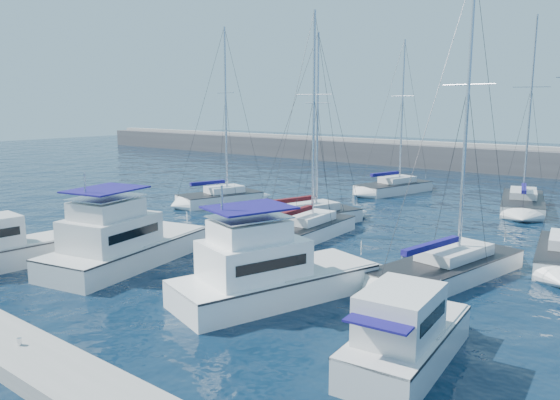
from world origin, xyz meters
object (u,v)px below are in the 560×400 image
Objects in this scene: motor_yacht_stbd_outer at (405,339)px; sailboat_back_a at (394,187)px; sailboat_mid_b at (308,218)px; sailboat_back_b at (523,203)px; sailboat_mid_d at (448,268)px; sailboat_mid_a at (220,198)px; motor_yacht_port_inner at (122,245)px; motor_yacht_stbd_inner at (267,275)px; motor_yacht_port_outer at (0,250)px; sailboat_mid_c at (306,230)px.

sailboat_back_a is (-16.66, 32.07, -0.42)m from motor_yacht_stbd_outer.
sailboat_back_b is (10.37, 15.72, 0.01)m from sailboat_mid_b.
sailboat_back_b is (-2.15, 21.27, 0.01)m from sailboat_mid_d.
sailboat_mid_a is at bearing 140.26° from motor_yacht_stbd_outer.
sailboat_mid_b is 13.69m from sailboat_mid_d.
motor_yacht_port_inner is 0.68× the size of sailboat_mid_d.
sailboat_back_a is at bearing 76.33° from sailboat_mid_a.
motor_yacht_port_inner is at bearing -157.36° from motor_yacht_stbd_inner.
sailboat_mid_d is 1.02× the size of sailboat_back_a.
sailboat_back_b is at bearing 67.96° from motor_yacht_port_outer.
sailboat_mid_a is at bearing -161.35° from sailboat_back_b.
motor_yacht_port_outer is 21.84m from motor_yacht_stbd_outer.
motor_yacht_port_outer is 38.23m from sailboat_back_b.
motor_yacht_port_inner is 0.71× the size of sailboat_mid_c.
sailboat_back_b reaches higher than motor_yacht_stbd_inner.
sailboat_mid_c reaches higher than motor_yacht_port_outer.
sailboat_mid_b is (-14.91, 15.33, -0.43)m from motor_yacht_stbd_outer.
motor_yacht_port_outer is 0.41× the size of sailboat_back_b.
motor_yacht_port_inner is at bearing 170.60° from motor_yacht_stbd_outer.
sailboat_mid_c is at bearing -4.62° from sailboat_mid_a.
sailboat_mid_a is at bearing -174.06° from sailboat_mid_b.
motor_yacht_stbd_inner is at bearing -45.03° from sailboat_mid_b.
motor_yacht_stbd_inner is at bearing -112.10° from sailboat_mid_d.
motor_yacht_stbd_outer is (16.93, -1.08, -0.19)m from motor_yacht_port_inner.
motor_yacht_port_inner is 9.48m from motor_yacht_stbd_inner.
motor_yacht_port_outer is 6.32m from motor_yacht_port_inner.
motor_yacht_stbd_outer is 0.45× the size of sailboat_back_a.
sailboat_back_a is at bearing 86.48° from motor_yacht_port_outer.
sailboat_mid_c is at bearing 178.22° from sailboat_mid_d.
motor_yacht_port_inner is (4.68, 4.24, 0.19)m from motor_yacht_port_outer.
motor_yacht_port_inner is 18.29m from sailboat_mid_a.
sailboat_mid_c is (4.20, 11.01, -0.61)m from motor_yacht_port_inner.
sailboat_back_a reaches higher than motor_yacht_port_outer.
sailboat_mid_c is at bearing 130.73° from motor_yacht_stbd_outer.
sailboat_back_a is at bearing 97.62° from sailboat_mid_c.
motor_yacht_port_outer is at bearing -131.25° from sailboat_back_b.
motor_yacht_port_outer is at bearing -83.48° from sailboat_back_a.
sailboat_mid_d is (10.34, -2.32, -0.01)m from sailboat_mid_c.
sailboat_back_a is (0.27, 30.99, -0.61)m from motor_yacht_port_inner.
sailboat_back_b is (2.95, 29.13, -0.61)m from motor_yacht_stbd_inner.
motor_yacht_port_inner is 16.95m from sailboat_mid_d.
motor_yacht_stbd_inner is 0.72× the size of sailboat_mid_b.
sailboat_mid_d is 26.47m from sailboat_back_a.
motor_yacht_stbd_outer is 0.44× the size of sailboat_mid_d.
sailboat_back_b is at bearing 101.80° from motor_yacht_stbd_inner.
sailboat_mid_d reaches higher than motor_yacht_stbd_outer.
motor_yacht_port_inner reaches higher than motor_yacht_port_outer.
motor_yacht_port_outer is 20.75m from sailboat_mid_a.
sailboat_mid_b is at bearing 120.44° from sailboat_mid_c.
motor_yacht_stbd_inner is at bearing -6.64° from motor_yacht_port_inner.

